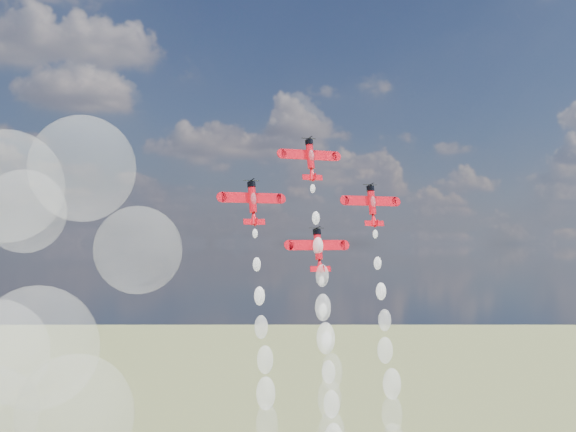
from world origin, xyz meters
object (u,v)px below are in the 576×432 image
(plane_lead, at_px, (310,158))
(plane_left, at_px, (253,202))
(plane_slot, at_px, (318,249))
(plane_right, at_px, (372,205))

(plane_lead, distance_m, plane_left, 16.88)
(plane_left, xyz_separation_m, plane_slot, (13.83, -1.83, -9.51))
(plane_lead, relative_size, plane_right, 1.00)
(plane_left, xyz_separation_m, plane_right, (27.66, 0.00, 0.00))
(plane_left, relative_size, plane_slot, 1.00)
(plane_left, distance_m, plane_right, 27.66)
(plane_right, height_order, plane_slot, plane_right)
(plane_right, bearing_deg, plane_left, 180.00)
(plane_lead, distance_m, plane_right, 16.88)
(plane_lead, xyz_separation_m, plane_right, (13.83, -1.83, -9.51))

